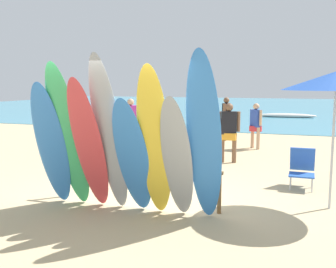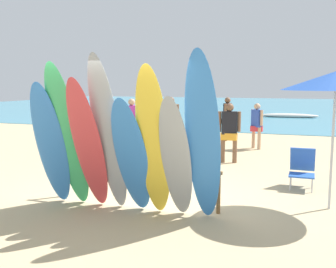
# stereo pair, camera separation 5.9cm
# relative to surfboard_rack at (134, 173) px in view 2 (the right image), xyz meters

# --- Properties ---
(ground) EXTENTS (60.00, 60.00, 0.00)m
(ground) POSITION_rel_surfboard_rack_xyz_m (0.00, 14.00, -0.57)
(ground) COLOR tan
(ocean_water) EXTENTS (60.00, 40.00, 0.02)m
(ocean_water) POSITION_rel_surfboard_rack_xyz_m (0.00, 30.76, -0.56)
(ocean_water) COLOR teal
(ocean_water) RESTS_ON ground
(surfboard_rack) EXTENTS (3.16, 0.07, 0.72)m
(surfboard_rack) POSITION_rel_surfboard_rack_xyz_m (0.00, 0.00, 0.00)
(surfboard_rack) COLOR brown
(surfboard_rack) RESTS_ON ground
(surfboard_blue_0) EXTENTS (0.62, 0.89, 2.20)m
(surfboard_blue_0) POSITION_rel_surfboard_rack_xyz_m (-1.31, -0.59, 0.53)
(surfboard_blue_0) COLOR #337AD1
(surfboard_blue_0) RESTS_ON ground
(surfboard_green_1) EXTENTS (0.58, 0.92, 2.52)m
(surfboard_green_1) POSITION_rel_surfboard_rack_xyz_m (-0.96, -0.59, 0.69)
(surfboard_green_1) COLOR #38B266
(surfboard_green_1) RESTS_ON ground
(surfboard_red_2) EXTENTS (0.54, 1.02, 2.28)m
(surfboard_red_2) POSITION_rel_surfboard_rack_xyz_m (-0.55, -0.64, 0.57)
(surfboard_red_2) COLOR #D13D42
(surfboard_red_2) RESTS_ON ground
(surfboard_grey_3) EXTENTS (0.51, 0.93, 2.64)m
(surfboard_grey_3) POSITION_rel_surfboard_rack_xyz_m (-0.19, -0.60, 0.75)
(surfboard_grey_3) COLOR #999EA3
(surfboard_grey_3) RESTS_ON ground
(surfboard_blue_4) EXTENTS (0.62, 0.88, 1.96)m
(surfboard_blue_4) POSITION_rel_surfboard_rack_xyz_m (0.20, -0.56, 0.41)
(surfboard_blue_4) COLOR #337AD1
(surfboard_blue_4) RESTS_ON ground
(surfboard_yellow_5) EXTENTS (0.61, 0.95, 2.46)m
(surfboard_yellow_5) POSITION_rel_surfboard_rack_xyz_m (0.60, -0.61, 0.66)
(surfboard_yellow_5) COLOR yellow
(surfboard_yellow_5) RESTS_ON ground
(surfboard_grey_6) EXTENTS (0.49, 0.84, 2.00)m
(surfboard_grey_6) POSITION_rel_surfboard_rack_xyz_m (0.95, -0.56, 0.43)
(surfboard_grey_6) COLOR #999EA3
(surfboard_grey_6) RESTS_ON ground
(surfboard_blue_7) EXTENTS (0.53, 0.90, 2.66)m
(surfboard_blue_7) POSITION_rel_surfboard_rack_xyz_m (1.39, -0.59, 0.76)
(surfboard_blue_7) COLOR #337AD1
(surfboard_blue_7) RESTS_ON ground
(beachgoer_by_water) EXTENTS (0.45, 0.49, 1.65)m
(beachgoer_by_water) POSITION_rel_surfboard_rack_xyz_m (-2.57, 5.65, 0.38)
(beachgoer_by_water) COLOR tan
(beachgoer_by_water) RESTS_ON ground
(beachgoer_midbeach) EXTENTS (0.42, 0.44, 1.51)m
(beachgoer_midbeach) POSITION_rel_surfboard_rack_xyz_m (1.41, 6.81, 0.30)
(beachgoer_midbeach) COLOR tan
(beachgoer_midbeach) RESTS_ON ground
(beachgoer_photographing) EXTENTS (0.43, 0.62, 1.63)m
(beachgoer_photographing) POSITION_rel_surfboard_rack_xyz_m (0.14, 8.41, 0.37)
(beachgoer_photographing) COLOR brown
(beachgoer_photographing) RESTS_ON ground
(beachgoer_strolling) EXTENTS (0.60, 0.29, 1.63)m
(beachgoer_strolling) POSITION_rel_surfboard_rack_xyz_m (0.94, 4.25, 0.37)
(beachgoer_strolling) COLOR brown
(beachgoer_strolling) RESTS_ON ground
(beachgoer_near_rack) EXTENTS (0.62, 0.36, 1.72)m
(beachgoer_near_rack) POSITION_rel_surfboard_rack_xyz_m (-1.26, 5.84, 0.42)
(beachgoer_near_rack) COLOR brown
(beachgoer_near_rack) RESTS_ON ground
(beach_chair_red) EXTENTS (0.52, 0.68, 0.82)m
(beach_chair_red) POSITION_rel_surfboard_rack_xyz_m (2.84, 2.20, -0.14)
(beach_chair_red) COLOR #B7B7BC
(beach_chair_red) RESTS_ON ground
(beach_umbrella) EXTENTS (1.79, 1.79, 2.36)m
(beach_umbrella) POSITION_rel_surfboard_rack_xyz_m (3.29, 0.86, 1.63)
(beach_umbrella) COLOR silver
(beach_umbrella) RESTS_ON ground
(distant_boat) EXTENTS (3.58, 0.85, 0.28)m
(distant_boat) POSITION_rel_surfboard_rack_xyz_m (2.09, 19.38, -0.44)
(distant_boat) COLOR silver
(distant_boat) RESTS_ON ground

